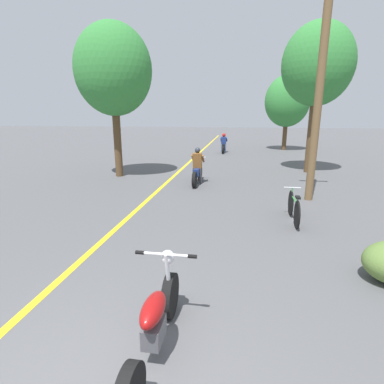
{
  "coord_description": "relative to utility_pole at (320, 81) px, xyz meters",
  "views": [
    {
      "loc": [
        1.19,
        -1.67,
        2.68
      ],
      "look_at": [
        0.1,
        5.03,
        0.9
      ],
      "focal_mm": 28.0,
      "sensor_mm": 36.0,
      "label": 1
    }
  ],
  "objects": [
    {
      "name": "motorcycle_rider_far",
      "position": [
        -3.44,
        11.65,
        -3.07
      ],
      "size": [
        0.5,
        2.03,
        1.35
      ],
      "color": "black",
      "rests_on": "ground"
    },
    {
      "name": "motorcycle_rider_lead",
      "position": [
        -3.87,
        1.72,
        -3.06
      ],
      "size": [
        0.5,
        2.11,
        1.42
      ],
      "color": "black",
      "rests_on": "ground"
    },
    {
      "name": "roadside_tree_right_near",
      "position": [
        0.93,
        4.91,
        1.13
      ],
      "size": [
        3.07,
        2.77,
        6.53
      ],
      "color": "#513A23",
      "rests_on": "ground"
    },
    {
      "name": "motorcycle_foreground",
      "position": [
        -3.07,
        -7.01,
        -3.17
      ],
      "size": [
        0.78,
        2.14,
        1.02
      ],
      "color": "black",
      "rests_on": "ground"
    },
    {
      "name": "roadside_tree_right_far",
      "position": [
        1.01,
        14.07,
        -0.02
      ],
      "size": [
        3.25,
        2.93,
        5.46
      ],
      "color": "#513A23",
      "rests_on": "ground"
    },
    {
      "name": "lane_stripe_center",
      "position": [
        -5.1,
        4.94,
        -3.59
      ],
      "size": [
        0.14,
        48.0,
        0.01
      ],
      "primitive_type": "cube",
      "color": "yellow",
      "rests_on": "ground"
    },
    {
      "name": "bicycle_parked",
      "position": [
        -0.82,
        -2.18,
        -3.23
      ],
      "size": [
        0.44,
        1.66,
        0.8
      ],
      "color": "black",
      "rests_on": "ground"
    },
    {
      "name": "roadside_tree_left",
      "position": [
        -7.48,
        2.6,
        0.79
      ],
      "size": [
        3.18,
        2.86,
        6.24
      ],
      "color": "#513A23",
      "rests_on": "ground"
    },
    {
      "name": "utility_pole",
      "position": [
        0.0,
        0.0,
        0.0
      ],
      "size": [
        1.1,
        0.24,
        7.0
      ],
      "color": "brown",
      "rests_on": "ground"
    }
  ]
}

